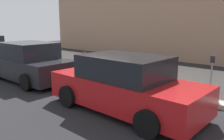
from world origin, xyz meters
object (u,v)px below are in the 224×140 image
Objects in this scene: suitcase_maroon_5 at (120,72)px; parked_car_red_0 at (124,85)px; parking_meter at (212,70)px; suitcase_olive_2 at (148,74)px; suitcase_red_6 at (110,68)px; bollard_post at (85,62)px; suitcase_black_3 at (138,75)px; fire_hydrant at (96,65)px; suitcase_teal_4 at (129,73)px; parked_car_charcoal_1 at (29,63)px; suitcase_silver_0 at (169,79)px; suitcase_navy_1 at (158,78)px.

parked_car_red_0 is (-2.21, 2.46, 0.34)m from suitcase_maroon_5.
suitcase_maroon_5 is 0.45× the size of parking_meter.
suitcase_olive_2 is 1.36× the size of suitcase_maroon_5.
bollard_post reaches higher than suitcase_red_6.
suitcase_black_3 is 1.49× the size of suitcase_maroon_5.
fire_hydrant is (2.82, 0.08, 0.04)m from suitcase_olive_2.
suitcase_maroon_5 is at bearing -179.22° from fire_hydrant.
suitcase_olive_2 is 0.92× the size of suitcase_teal_4.
parked_car_charcoal_1 is (3.92, 2.48, 0.37)m from suitcase_black_3.
parked_car_charcoal_1 is at bearing 22.00° from parking_meter.
parked_car_red_0 is at bearing 125.62° from suitcase_teal_4.
suitcase_maroon_5 is at bearing 2.35° from suitcase_olive_2.
parking_meter is at bearing -176.39° from suitcase_maroon_5.
parked_car_red_0 reaches higher than suitcase_maroon_5.
bollard_post is 0.75× the size of parking_meter.
parked_car_red_0 is (-1.74, 2.43, 0.31)m from suitcase_teal_4.
suitcase_silver_0 is 2.43m from parked_car_red_0.
suitcase_black_3 is 2.98m from bollard_post.
suitcase_maroon_5 is 3.70m from parking_meter.
suitcase_navy_1 is 0.47m from suitcase_olive_2.
fire_hydrant is at bearing 0.78° from suitcase_maroon_5.
bollard_post is 4.85m from parked_car_red_0.
suitcase_navy_1 is at bearing -176.91° from bollard_post.
suitcase_maroon_5 is (1.82, 0.04, -0.03)m from suitcase_navy_1.
parking_meter is at bearing -175.58° from suitcase_black_3.
parked_car_red_0 is (0.10, 2.41, 0.25)m from suitcase_silver_0.
parked_car_red_0 is at bearing 117.77° from suitcase_black_3.
bollard_post is at bearing 4.75° from suitcase_red_6.
suitcase_black_3 reaches higher than suitcase_navy_1.
suitcase_navy_1 is 0.82× the size of fire_hydrant.
bollard_post is (2.06, 0.17, 0.22)m from suitcase_maroon_5.
suitcase_navy_1 is 0.49× the size of parking_meter.
parked_car_charcoal_1 is (5.32, 2.41, 0.28)m from suitcase_silver_0.
suitcase_silver_0 is 0.96m from suitcase_olive_2.
suitcase_silver_0 is at bearing 179.60° from fire_hydrant.
fire_hydrant is 0.17× the size of parked_car_red_0.
parked_car_red_0 is (-0.85, 2.51, 0.24)m from suitcase_olive_2.
suitcase_silver_0 is 0.21× the size of parked_car_charcoal_1.
parking_meter reaches higher than fire_hydrant.
parked_car_red_0 is at bearing 151.79° from bollard_post.
parked_car_charcoal_1 is at bearing 39.28° from suitcase_maroon_5.
parked_car_red_0 is at bearing 131.98° from suitcase_maroon_5.
suitcase_silver_0 is 1.22× the size of suitcase_olive_2.
suitcase_black_3 is 2.82m from parked_car_red_0.
fire_hydrant is (3.28, 0.06, 0.11)m from suitcase_navy_1.
suitcase_silver_0 is at bearing 177.38° from suitcase_black_3.
suitcase_red_6 reaches higher than fire_hydrant.
suitcase_olive_2 is at bearing -176.22° from bollard_post.
parked_car_red_0 is at bearing 138.57° from suitcase_red_6.
parked_car_charcoal_1 reaches higher than suitcase_navy_1.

